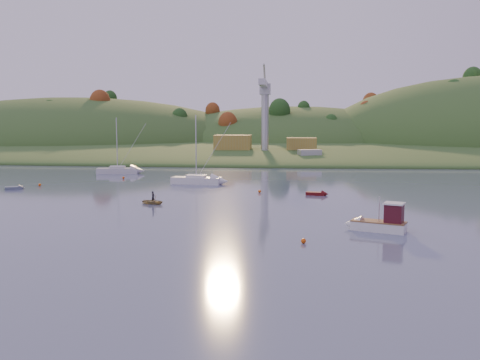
# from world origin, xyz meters

# --- Properties ---
(ground) EXTENTS (500.00, 500.00, 0.00)m
(ground) POSITION_xyz_m (0.00, 0.00, 0.00)
(ground) COLOR #3B4160
(ground) RESTS_ON ground
(far_shore) EXTENTS (620.00, 220.00, 1.50)m
(far_shore) POSITION_xyz_m (0.00, 230.00, 0.00)
(far_shore) COLOR #2A5120
(far_shore) RESTS_ON ground
(shore_slope) EXTENTS (640.00, 150.00, 7.00)m
(shore_slope) POSITION_xyz_m (0.00, 165.00, 0.00)
(shore_slope) COLOR #2A5120
(shore_slope) RESTS_ON ground
(hill_left) EXTENTS (170.00, 140.00, 44.00)m
(hill_left) POSITION_xyz_m (-90.00, 200.00, 0.00)
(hill_left) COLOR #2A5120
(hill_left) RESTS_ON ground
(hill_center) EXTENTS (140.00, 120.00, 36.00)m
(hill_center) POSITION_xyz_m (10.00, 210.00, 0.00)
(hill_center) COLOR #2A5120
(hill_center) RESTS_ON ground
(hillside_trees) EXTENTS (280.00, 50.00, 32.00)m
(hillside_trees) POSITION_xyz_m (0.00, 185.00, 0.00)
(hillside_trees) COLOR #1A4518
(hillside_trees) RESTS_ON ground
(wharf) EXTENTS (42.00, 16.00, 2.40)m
(wharf) POSITION_xyz_m (5.00, 122.00, 1.20)
(wharf) COLOR slate
(wharf) RESTS_ON ground
(shed_west) EXTENTS (11.00, 8.00, 4.80)m
(shed_west) POSITION_xyz_m (-8.00, 123.00, 4.80)
(shed_west) COLOR #A48536
(shed_west) RESTS_ON wharf
(shed_east) EXTENTS (9.00, 7.00, 4.00)m
(shed_east) POSITION_xyz_m (13.00, 124.00, 4.40)
(shed_east) COLOR #A48536
(shed_east) RESTS_ON wharf
(dock_crane) EXTENTS (3.20, 28.00, 20.30)m
(dock_crane) POSITION_xyz_m (2.00, 118.39, 17.17)
(dock_crane) COLOR #B7B7BC
(dock_crane) RESTS_ON wharf
(fishing_boat) EXTENTS (6.94, 4.38, 4.24)m
(fishing_boat) POSITION_xyz_m (19.09, 17.14, 0.94)
(fishing_boat) COLOR white
(fishing_boat) RESTS_ON ground
(sailboat_near) EXTENTS (9.22, 4.07, 12.35)m
(sailboat_near) POSITION_xyz_m (-28.31, 74.06, 0.79)
(sailboat_near) COLOR silver
(sailboat_near) RESTS_ON ground
(sailboat_far) EXTENTS (9.47, 3.90, 12.76)m
(sailboat_far) POSITION_xyz_m (-7.51, 56.80, 0.81)
(sailboat_far) COLOR silver
(sailboat_far) RESTS_ON ground
(canoe) EXTENTS (3.87, 3.30, 0.68)m
(canoe) POSITION_xyz_m (-9.39, 32.79, 0.34)
(canoe) COLOR tan
(canoe) RESTS_ON ground
(paddler) EXTENTS (0.54, 0.66, 1.56)m
(paddler) POSITION_xyz_m (-9.39, 32.79, 0.78)
(paddler) COLOR black
(paddler) RESTS_ON ground
(red_tender) EXTENTS (3.72, 1.99, 1.20)m
(red_tender) POSITION_xyz_m (14.63, 43.84, 0.25)
(red_tender) COLOR #520B0D
(red_tender) RESTS_ON ground
(grey_dinghy) EXTENTS (3.37, 2.44, 1.19)m
(grey_dinghy) POSITION_xyz_m (-36.75, 46.22, 0.24)
(grey_dinghy) COLOR slate
(grey_dinghy) RESTS_ON ground
(work_vessel) EXTENTS (15.16, 9.32, 3.67)m
(work_vessel) POSITION_xyz_m (15.00, 108.00, 1.31)
(work_vessel) COLOR slate
(work_vessel) RESTS_ON ground
(buoy_0) EXTENTS (0.50, 0.50, 0.50)m
(buoy_0) POSITION_xyz_m (11.35, 10.37, 0.25)
(buoy_0) COLOR #DD500B
(buoy_0) RESTS_ON ground
(buoy_1) EXTENTS (0.50, 0.50, 0.50)m
(buoy_1) POSITION_xyz_m (4.94, 45.86, 0.25)
(buoy_1) COLOR #DD500B
(buoy_1) RESTS_ON ground
(buoy_2) EXTENTS (0.50, 0.50, 0.50)m
(buoy_2) POSITION_xyz_m (-34.92, 50.65, 0.25)
(buoy_2) COLOR #DD500B
(buoy_2) RESTS_ON ground
(buoy_3) EXTENTS (0.50, 0.50, 0.50)m
(buoy_3) POSITION_xyz_m (-23.66, 63.70, 0.25)
(buoy_3) COLOR #DD500B
(buoy_3) RESTS_ON ground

